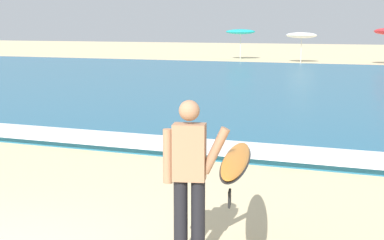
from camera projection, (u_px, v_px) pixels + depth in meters
name	position (u px, v px, depth m)	size (l,w,h in m)	color
sea	(324.00, 87.00, 24.16)	(120.00, 28.00, 0.14)	#1E6084
surf_foam	(202.00, 146.00, 11.90)	(120.00, 1.48, 0.01)	white
surfer_with_board	(212.00, 167.00, 6.31)	(1.26, 2.82, 1.73)	black
beach_umbrella_0	(241.00, 32.00, 45.00)	(2.18, 2.19, 2.25)	beige
beach_umbrella_1	(302.00, 35.00, 40.93)	(2.10, 2.11, 2.09)	beige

